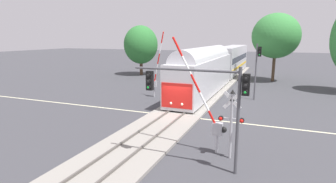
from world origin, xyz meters
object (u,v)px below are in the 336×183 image
Objects in this scene: crossing_gate_far at (155,78)px; commuter_train at (220,64)px; crossing_signal_mast at (231,117)px; elm_centre_background at (276,36)px; pine_left_background at (141,45)px; crossing_gate_near at (212,117)px; traffic_signal_near_right at (205,92)px; traffic_signal_far_side at (258,63)px.

commuter_train is at bearing 69.12° from crossing_gate_far.
crossing_gate_far is (-10.33, 12.77, -0.18)m from crossing_signal_mast.
elm_centre_background is (7.22, 4.23, 3.92)m from commuter_train.
commuter_train is at bearing -12.53° from pine_left_background.
crossing_gate_near is 1.13× the size of traffic_signal_near_right.
crossing_gate_far reaches higher than crossing_gate_near.
traffic_signal_near_right is (4.54, -26.78, 1.18)m from commuter_train.
crossing_gate_near is 15.17m from traffic_signal_far_side.
crossing_signal_mast is at bearing -93.11° from elm_centre_background.
elm_centre_background is (2.73, 28.93, 4.61)m from crossing_gate_near.
crossing_gate_near reaches higher than traffic_signal_near_right.
elm_centre_background is at bearing 84.60° from crossing_gate_near.
traffic_signal_far_side is (1.25, 17.08, -0.04)m from traffic_signal_near_right.
elm_centre_background is 21.75m from pine_left_background.
elm_centre_background reaches higher than commuter_train.
crossing_gate_far is at bearing 128.98° from crossing_signal_mast.
commuter_train is 6.71× the size of traffic_signal_far_side.
elm_centre_background reaches higher than pine_left_background.
commuter_train is 5.55× the size of crossing_gate_far.
pine_left_background is (-19.00, 29.99, 1.26)m from traffic_signal_near_right.
crossing_gate_near is at bearing -79.71° from commuter_train.
commuter_train reaches higher than traffic_signal_near_right.
traffic_signal_near_right is (-1.08, -1.65, 1.62)m from crossing_signal_mast.
crossing_signal_mast is at bearing -54.67° from pine_left_background.
crossing_gate_far reaches higher than crossing_signal_mast.
commuter_train is 11.35m from traffic_signal_far_side.
crossing_gate_far reaches higher than traffic_signal_near_right.
traffic_signal_far_side is (1.30, 15.00, 1.83)m from crossing_gate_near.
pine_left_background is at bearing 125.33° from crossing_signal_mast.
pine_left_background is at bearing -177.30° from elm_centre_background.
pine_left_background is at bearing 124.17° from crossing_gate_near.
crossing_gate_far is at bearing 126.68° from crossing_gate_near.
commuter_train is 13.23m from crossing_gate_far.
elm_centre_background is at bearing 85.06° from traffic_signal_near_right.
crossing_gate_far is 10.97m from traffic_signal_far_side.
crossing_gate_far is 1.22× the size of traffic_signal_near_right.
commuter_train is 10.25× the size of crossing_signal_mast.
traffic_signal_near_right is (9.25, -14.43, 1.80)m from crossing_gate_far.
crossing_signal_mast is (1.14, -0.43, 0.25)m from crossing_gate_near.
elm_centre_background is (1.43, 13.93, 2.78)m from traffic_signal_far_side.
traffic_signal_near_right is 17.13m from traffic_signal_far_side.
traffic_signal_far_side is (10.50, 2.66, 1.76)m from crossing_gate_far.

